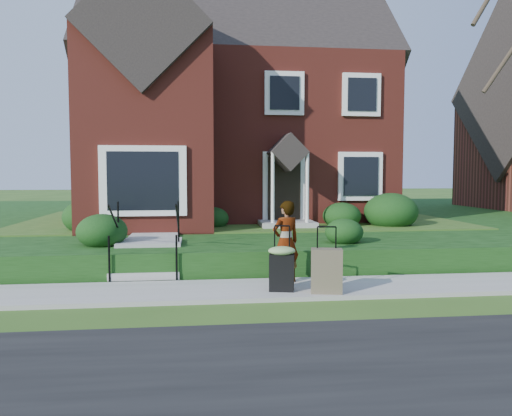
{
  "coord_description": "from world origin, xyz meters",
  "views": [
    {
      "loc": [
        -1.43,
        -9.05,
        2.2
      ],
      "look_at": [
        -0.13,
        2.0,
        1.42
      ],
      "focal_mm": 35.0,
      "sensor_mm": 36.0,
      "label": 1
    }
  ],
  "objects": [
    {
      "name": "ground",
      "position": [
        0.0,
        0.0,
        0.0
      ],
      "size": [
        120.0,
        120.0,
        0.0
      ],
      "primitive_type": "plane",
      "color": "#2D5119",
      "rests_on": "ground"
    },
    {
      "name": "woman",
      "position": [
        0.26,
        0.39,
        0.87
      ],
      "size": [
        0.68,
        0.57,
        1.59
      ],
      "primitive_type": "imported",
      "rotation": [
        0.0,
        0.0,
        3.52
      ],
      "color": "#999999",
      "rests_on": "sidewalk"
    },
    {
      "name": "front_steps",
      "position": [
        -2.5,
        1.84,
        0.47
      ],
      "size": [
        1.4,
        2.02,
        1.5
      ],
      "color": "#9E9B93",
      "rests_on": "ground"
    },
    {
      "name": "sidewalk",
      "position": [
        0.0,
        0.0,
        0.04
      ],
      "size": [
        60.0,
        1.6,
        0.08
      ],
      "primitive_type": "cube",
      "color": "#9E9B93",
      "rests_on": "ground"
    },
    {
      "name": "foundation_shrubs",
      "position": [
        0.52,
        4.77,
        1.07
      ],
      "size": [
        10.3,
        4.54,
        1.12
      ],
      "color": "black",
      "rests_on": "terrace"
    },
    {
      "name": "main_house",
      "position": [
        -0.21,
        9.61,
        5.26
      ],
      "size": [
        10.4,
        10.2,
        9.4
      ],
      "color": "maroon",
      "rests_on": "terrace"
    },
    {
      "name": "suitcase_olive",
      "position": [
        0.83,
        -0.54,
        0.47
      ],
      "size": [
        0.6,
        0.41,
        1.18
      ],
      "rotation": [
        0.0,
        0.0,
        -0.21
      ],
      "color": "brown",
      "rests_on": "sidewalk"
    },
    {
      "name": "suitcase_black",
      "position": [
        0.07,
        -0.31,
        0.54
      ],
      "size": [
        0.56,
        0.5,
        1.18
      ],
      "rotation": [
        0.0,
        0.0,
        -0.21
      ],
      "color": "black",
      "rests_on": "sidewalk"
    },
    {
      "name": "terrace",
      "position": [
        4.0,
        10.9,
        0.3
      ],
      "size": [
        44.0,
        20.0,
        0.6
      ],
      "primitive_type": "cube",
      "color": "#11330E",
      "rests_on": "ground"
    },
    {
      "name": "walkway",
      "position": [
        -2.5,
        5.0,
        0.63
      ],
      "size": [
        1.2,
        6.0,
        0.06
      ],
      "primitive_type": "cube",
      "color": "#9E9B93",
      "rests_on": "terrace"
    }
  ]
}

